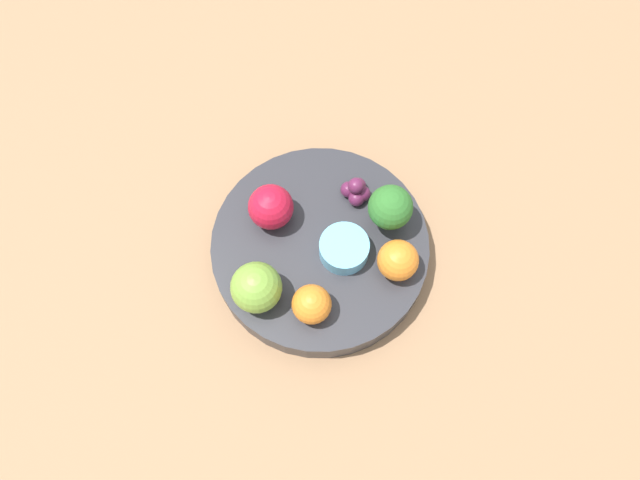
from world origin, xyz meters
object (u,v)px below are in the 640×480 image
Objects in this scene: orange_back at (398,260)px; small_cup at (344,249)px; apple_green at (256,287)px; grape_cluster at (356,191)px; orange_front at (310,304)px; apple_red at (271,207)px; bowl at (320,249)px; broccoli at (390,208)px.

orange_back is 0.82× the size of small_cup.
apple_green is 0.16m from orange_back.
orange_front is at bearing 75.84° from grape_cluster.
small_cup is at bearing -145.45° from apple_green.
apple_red is at bearing -90.95° from apple_green.
orange_front is 0.11m from orange_back.
bowl is 4.83× the size of apple_red.
apple_red is 1.46× the size of grape_cluster.
broccoli is 1.12× the size of small_cup.
broccoli is at bearing -141.88° from apple_green.
small_cup is (-0.09, 0.04, -0.01)m from apple_red.
bowl is 0.04m from small_cup.
bowl is 4.49× the size of apple_green.
apple_red is at bearing -22.07° from small_cup.
orange_back is 1.29× the size of grape_cluster.
broccoli reaches higher than apple_green.
small_cup is at bearing 44.10° from broccoli.
small_cup is (-0.03, -0.07, -0.01)m from orange_front.
orange_back is (-0.15, -0.05, -0.00)m from apple_green.
broccoli is at bearing -175.93° from apple_red.
orange_back reaches higher than grape_cluster.
broccoli is at bearing -76.30° from orange_back.
bowl is 0.10m from apple_green.
broccoli is 0.05m from grape_cluster.
orange_front reaches higher than bowl.
orange_back is 0.06m from small_cup.
grape_cluster is at bearing -118.14° from bowl.
apple_red is 0.12m from orange_front.
broccoli is 1.21× the size of apple_red.
bowl is at bearing 26.23° from broccoli.
orange_front is at bearing 118.39° from apple_red.
broccoli is at bearing -135.90° from small_cup.
apple_green is 1.21× the size of orange_back.
grape_cluster is at bearing -125.35° from apple_green.
broccoli reaches higher than orange_back.
broccoli is 0.17m from apple_green.
grape_cluster reaches higher than small_cup.
broccoli is at bearing -123.20° from orange_front.
apple_green is at bearing -9.61° from orange_front.
apple_red reaches higher than small_cup.
grape_cluster reaches higher than bowl.
apple_green is (0.06, 0.07, 0.05)m from bowl.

